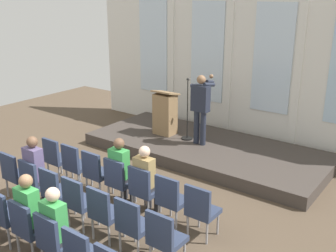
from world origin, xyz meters
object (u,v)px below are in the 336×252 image
chair_r0_c6 (201,208)px  audience_r1_c1 (37,168)px  chair_r0_c1 (75,163)px  audience_r0_c3 (121,168)px  chair_r0_c4 (143,188)px  chair_r1_c1 (34,181)px  chair_r1_c3 (78,200)px  chair_r2_c3 (28,226)px  chair_r2_c4 (54,240)px  chair_r0_c0 (56,156)px  chair_r1_c5 (132,223)px  chair_r1_c0 (15,172)px  chair_r2_c2 (5,213)px  audience_r2_c4 (58,225)px  chair_r0_c3 (119,179)px  lectern (165,113)px  mic_stand (187,126)px  chair_r1_c4 (104,211)px  speaker (201,105)px  chair_r1_c6 (164,237)px  chair_r1_c2 (55,190)px  audience_r2_c3 (31,211)px  audience_r0_c4 (146,176)px  chair_r0_c2 (96,171)px  chair_r0_c5 (171,198)px

chair_r0_c6 → audience_r1_c1: size_ratio=0.68×
chair_r0_c1 → audience_r0_c3: bearing=3.9°
chair_r0_c4 → audience_r1_c1: audience_r1_c1 is taller
audience_r0_c3 → chair_r1_c1: size_ratio=1.40×
chair_r0_c6 → chair_r1_c3: bearing=-151.5°
chair_r2_c3 → chair_r2_c4: same height
chair_r0_c0 → chair_r1_c5: (2.96, -0.97, 0.00)m
chair_r1_c0 → chair_r1_c5: bearing=0.0°
chair_r2_c2 → audience_r1_c1: bearing=119.6°
chair_r2_c4 → audience_r2_c4: (-0.00, 0.08, 0.20)m
chair_r1_c3 → chair_r0_c3: bearing=90.0°
lectern → chair_r0_c0: size_ratio=1.23×
chair_r2_c2 → chair_r2_c3: same height
audience_r1_c1 → chair_r2_c4: audience_r1_c1 is taller
chair_r0_c3 → chair_r0_c6: bearing=0.0°
mic_stand → chair_r2_c2: bearing=-90.5°
chair_r2_c4 → audience_r1_c1: bearing=149.6°
chair_r0_c6 → chair_r1_c4: bearing=-140.8°
speaker → chair_r1_c6: size_ratio=1.79×
chair_r0_c3 → audience_r0_c3: audience_r0_c3 is taller
mic_stand → chair_r1_c2: mic_stand is taller
lectern → chair_r1_c3: 4.22m
speaker → chair_r0_c6: bearing=-57.5°
chair_r1_c0 → audience_r2_c4: bearing=-20.5°
mic_stand → audience_r2_c3: bearing=-83.7°
chair_r1_c0 → chair_r2_c2: 1.53m
speaker → chair_r0_c3: (0.12, -2.98, -0.73)m
chair_r1_c1 → chair_r1_c2: same height
chair_r0_c4 → audience_r2_c3: (-0.59, -1.85, 0.21)m
audience_r0_c4 → audience_r2_c3: bearing=-107.0°
audience_r0_c3 → chair_r2_c3: size_ratio=1.40×
chair_r1_c1 → lectern: bearing=90.6°
chair_r2_c4 → audience_r2_c4: audience_r2_c4 is taller
chair_r2_c2 → chair_r1_c3: bearing=58.5°
chair_r0_c2 → chair_r0_c6: 2.37m
chair_r0_c2 → chair_r1_c1: bearing=-121.5°
chair_r0_c1 → chair_r0_c0: bearing=180.0°
lectern → chair_r0_c0: (-0.55, -3.06, -0.30)m
chair_r0_c4 → chair_r2_c4: 1.93m
chair_r0_c4 → chair_r0_c6: (1.19, 0.00, 0.00)m
chair_r1_c3 → chair_r2_c2: same height
chair_r1_c5 → speaker: bearing=108.3°
lectern → chair_r2_c2: 5.04m
audience_r0_c3 → chair_r2_c4: size_ratio=1.40×
chair_r0_c0 → audience_r0_c3: (1.78, 0.08, 0.20)m
lectern → chair_r1_c2: size_ratio=1.23×
chair_r2_c4 → chair_r1_c2: bearing=140.8°
chair_r0_c6 → chair_r1_c2: bearing=-157.8°
audience_r0_c3 → chair_r1_c0: 2.07m
chair_r0_c5 → audience_r2_c4: bearing=-107.8°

